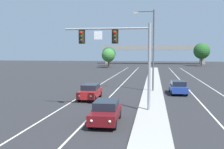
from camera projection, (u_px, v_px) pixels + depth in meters
The scene contains 14 objects.
median_island at pixel (152, 100), 26.98m from camera, with size 2.40×110.00×0.15m, color #9E9B93.
lane_stripe_oncoming_center at pixel (117, 90), 34.61m from camera, with size 0.14×100.00×0.01m, color silver.
lane_stripe_receding_center at pixel (191, 92), 33.14m from camera, with size 0.14×100.00×0.01m, color silver.
edge_stripe_left at pixel (92, 89), 35.13m from camera, with size 0.14×100.00×0.01m, color silver.
edge_stripe_right at pixel (218, 92), 32.62m from camera, with size 0.14×100.00×0.01m, color silver.
overhead_signal_mast at pixel (121, 48), 22.12m from camera, with size 7.31×0.44×7.20m.
street_lamp_median at pixel (152, 45), 32.68m from camera, with size 2.58×0.28×10.00m.
car_oncoming_darkred at pixel (106, 112), 18.59m from camera, with size 1.93×4.51×1.58m.
car_oncoming_red at pixel (90, 91), 27.91m from camera, with size 1.86×4.49×1.58m.
car_receding_blue at pixel (178, 87), 31.42m from camera, with size 1.92×4.51×1.58m.
overpass_bridge at pixel (154, 50), 108.18m from camera, with size 42.40×6.40×7.65m.
tree_far_left_a at pixel (108, 55), 81.09m from camera, with size 4.13×4.13×5.97m.
tree_far_left_b at pixel (109, 54), 90.13m from camera, with size 4.62×4.62×6.68m.
tree_far_right_c at pixel (202, 51), 90.33m from camera, with size 5.55×5.55×8.02m.
Camera 1 is at (0.11, -8.97, 5.03)m, focal length 42.40 mm.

